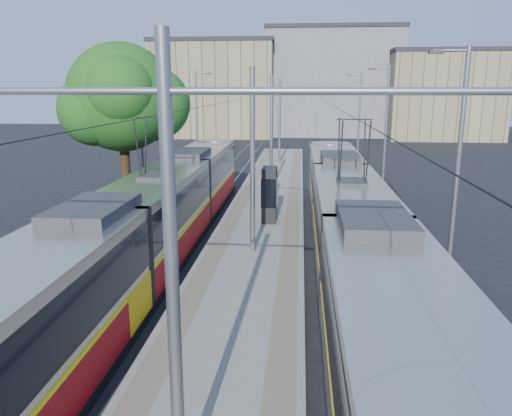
# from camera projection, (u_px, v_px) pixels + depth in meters

# --- Properties ---
(ground) EXTENTS (160.00, 160.00, 0.00)m
(ground) POSITION_uv_depth(u_px,v_px,m) (221.00, 370.00, 11.88)
(ground) COLOR black
(ground) RESTS_ON ground
(platform) EXTENTS (4.00, 50.00, 0.30)m
(platform) POSITION_uv_depth(u_px,v_px,m) (268.00, 204.00, 28.31)
(platform) COLOR gray
(platform) RESTS_ON ground
(tactile_strip_left) EXTENTS (0.70, 50.00, 0.01)m
(tactile_strip_left) POSITION_uv_depth(u_px,v_px,m) (242.00, 200.00, 28.40)
(tactile_strip_left) COLOR gray
(tactile_strip_left) RESTS_ON platform
(tactile_strip_right) EXTENTS (0.70, 50.00, 0.01)m
(tactile_strip_right) POSITION_uv_depth(u_px,v_px,m) (293.00, 201.00, 28.15)
(tactile_strip_right) COLOR gray
(tactile_strip_right) RESTS_ON platform
(rails) EXTENTS (8.71, 70.00, 0.03)m
(rails) POSITION_uv_depth(u_px,v_px,m) (268.00, 206.00, 28.34)
(rails) COLOR gray
(rails) RESTS_ON ground
(tram_left) EXTENTS (2.43, 28.56, 5.50)m
(tram_left) POSITION_uv_depth(u_px,v_px,m) (157.00, 218.00, 18.97)
(tram_left) COLOR black
(tram_left) RESTS_ON ground
(tram_right) EXTENTS (2.43, 27.76, 5.50)m
(tram_right) POSITION_uv_depth(u_px,v_px,m) (350.00, 223.00, 17.78)
(tram_right) COLOR black
(tram_right) RESTS_ON ground
(catenary) EXTENTS (9.20, 70.00, 7.00)m
(catenary) POSITION_uv_depth(u_px,v_px,m) (264.00, 130.00, 24.53)
(catenary) COLOR gray
(catenary) RESTS_ON platform
(street_lamps) EXTENTS (15.18, 38.22, 8.00)m
(street_lamps) POSITION_uv_depth(u_px,v_px,m) (272.00, 127.00, 31.24)
(street_lamps) COLOR gray
(street_lamps) RESTS_ON ground
(shelter) EXTENTS (0.74, 1.19, 2.62)m
(shelter) POSITION_uv_depth(u_px,v_px,m) (269.00, 193.00, 23.64)
(shelter) COLOR black
(shelter) RESTS_ON platform
(tree) EXTENTS (6.07, 5.61, 8.81)m
(tree) POSITION_uv_depth(u_px,v_px,m) (130.00, 100.00, 25.64)
(tree) COLOR #382314
(tree) RESTS_ON ground
(building_left) EXTENTS (16.32, 12.24, 12.79)m
(building_left) POSITION_uv_depth(u_px,v_px,m) (217.00, 89.00, 69.34)
(building_left) COLOR gray
(building_left) RESTS_ON ground
(building_centre) EXTENTS (18.36, 14.28, 14.57)m
(building_centre) POSITION_uv_depth(u_px,v_px,m) (331.00, 83.00, 71.63)
(building_centre) COLOR gray
(building_centre) RESTS_ON ground
(building_right) EXTENTS (14.28, 10.20, 11.30)m
(building_right) POSITION_uv_depth(u_px,v_px,m) (441.00, 95.00, 64.99)
(building_right) COLOR gray
(building_right) RESTS_ON ground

